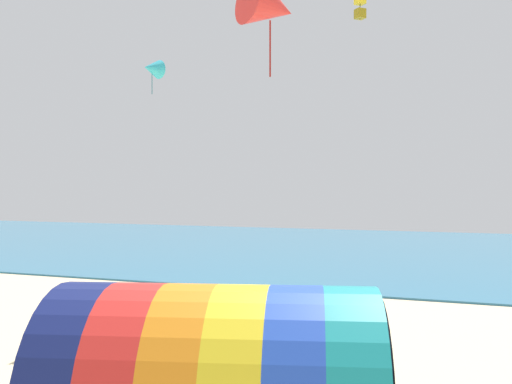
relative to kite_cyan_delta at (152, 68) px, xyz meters
name	(u,v)px	position (x,y,z in m)	size (l,w,h in m)	color
sea	(401,251)	(7.33, 27.02, -10.05)	(120.00, 40.00, 0.10)	teal
kite_cyan_delta	(152,68)	(0.00, 0.00, 0.00)	(0.99, 1.00, 1.44)	#2DB2C6
kite_yellow_box	(360,7)	(8.21, 1.22, 1.99)	(0.48, 0.48, 0.97)	yellow
kite_red_delta	(270,6)	(8.55, -10.64, -1.54)	(1.38, 1.40, 1.79)	red
bystander_mid_beach	(77,320)	(-0.24, -4.52, -9.24)	(0.29, 0.40, 1.69)	#383D56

